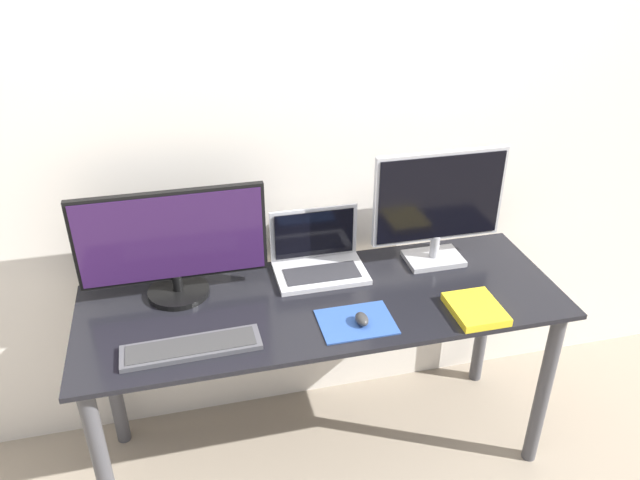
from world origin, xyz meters
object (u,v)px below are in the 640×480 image
Objects in this scene: keyboard at (191,347)px; book at (476,309)px; monitor_left at (172,244)px; laptop at (318,257)px; mouse at (362,319)px; monitor_right at (439,205)px.

book is at bearing -1.73° from keyboard.
monitor_left reaches higher than laptop.
monitor_left is 0.38m from keyboard.
mouse reaches higher than keyboard.
keyboard is at bearing -85.67° from monitor_left.
book is at bearing -19.90° from monitor_left.
monitor_left is 3.14× the size of book.
monitor_left is at bearing -175.33° from laptop.
book is at bearing -3.86° from mouse.
laptop is 0.37m from mouse.
book is (0.97, -0.35, -0.19)m from monitor_left.
monitor_left is 0.96m from monitor_right.
laptop is (0.52, 0.04, -0.15)m from monitor_left.
book is (0.94, -0.03, 0.00)m from keyboard.
monitor_right is 1.15× the size of keyboard.
keyboard is (-0.49, -0.36, -0.05)m from laptop.
keyboard is 2.14× the size of book.
mouse is at bearing 176.14° from book.
book is at bearing -88.96° from monitor_right.
monitor_left is 0.54m from laptop.
book is (0.01, -0.35, -0.23)m from monitor_right.
laptop reaches higher than keyboard.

